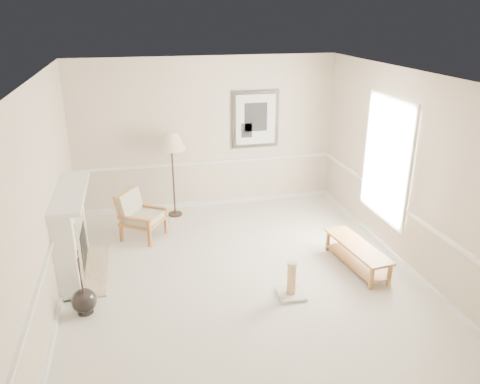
# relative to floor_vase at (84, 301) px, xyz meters

# --- Properties ---
(ground) EXTENTS (5.50, 5.50, 0.00)m
(ground) POSITION_rel_floor_vase_xyz_m (2.15, 0.45, -0.17)
(ground) COLOR silver
(ground) RESTS_ON ground
(room) EXTENTS (5.04, 5.54, 2.92)m
(room) POSITION_rel_floor_vase_xyz_m (2.29, 0.53, 1.70)
(room) COLOR beige
(room) RESTS_ON ground
(fireplace) EXTENTS (0.64, 1.64, 1.31)m
(fireplace) POSITION_rel_floor_vase_xyz_m (-0.19, 1.05, 0.47)
(fireplace) COLOR white
(fireplace) RESTS_ON ground
(floor_vase) EXTENTS (0.32, 0.32, 0.93)m
(floor_vase) POSITION_rel_floor_vase_xyz_m (0.00, 0.00, 0.00)
(floor_vase) COLOR black
(floor_vase) RESTS_ON ground
(armchair) EXTENTS (0.89, 0.88, 0.82)m
(armchair) POSITION_rel_floor_vase_xyz_m (0.76, 2.08, 0.27)
(armchair) COLOR #9D6832
(armchair) RESTS_ON ground
(floor_lamp) EXTENTS (0.63, 0.63, 1.62)m
(floor_lamp) POSITION_rel_floor_vase_xyz_m (1.45, 2.85, 1.24)
(floor_lamp) COLOR black
(floor_lamp) RESTS_ON ground
(bench) EXTENTS (0.54, 1.35, 0.38)m
(bench) POSITION_rel_floor_vase_xyz_m (3.94, 0.27, 0.08)
(bench) COLOR #9D6832
(bench) RESTS_ON ground
(scratching_post) EXTENTS (0.39, 0.39, 0.53)m
(scratching_post) POSITION_rel_floor_vase_xyz_m (2.72, -0.24, -0.00)
(scratching_post) COLOR beige
(scratching_post) RESTS_ON ground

